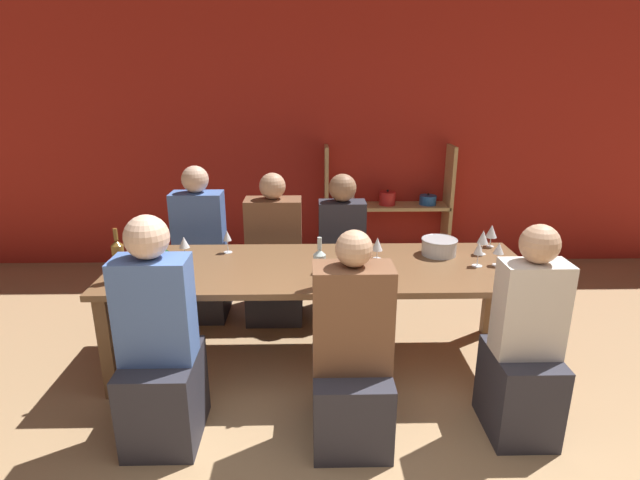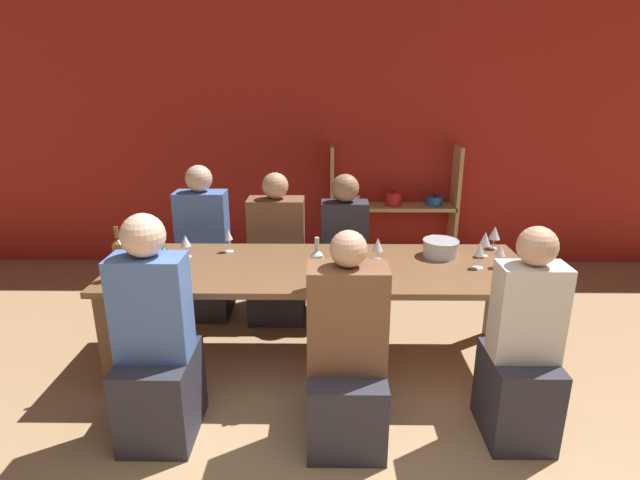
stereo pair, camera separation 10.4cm
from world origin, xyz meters
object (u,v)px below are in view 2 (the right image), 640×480
object	(u,v)px
wine_glass_red_e	(495,233)
cell_phone	(146,269)
wine_glass_red_c	(500,251)
wine_glass_empty_a	(158,236)
wine_glass_red_b	(341,259)
shelf_unit	(391,230)
dining_table	(320,276)
person_far_a	(205,260)
person_near_c	(157,357)
wine_glass_white_c	(485,239)
wine_glass_white_b	(480,251)
wine_glass_empty_b	(378,245)
wine_bottle_amber	(164,261)
wine_glass_red_a	(185,242)
person_near_b	(346,367)
person_far_b	(344,265)
mixing_bowl	(440,247)
wine_glass_red_d	(321,258)
wine_bottle_dark	(120,258)
wine_glass_white_a	(228,236)
person_near_a	(521,362)
person_far_c	(277,265)
wine_bottle_green	(317,268)

from	to	relation	value
wine_glass_red_e	cell_phone	size ratio (longest dim) A/B	1.04
wine_glass_red_c	wine_glass_empty_a	xyz separation A→B (m)	(-2.35, 0.25, 0.02)
wine_glass_red_b	wine_glass_red_e	distance (m)	1.26
shelf_unit	dining_table	xyz separation A→B (m)	(-0.74, -1.90, 0.25)
cell_phone	person_far_a	world-z (taller)	person_far_a
person_far_a	person_near_c	bearing A→B (deg)	93.63
dining_table	wine_glass_white_c	world-z (taller)	wine_glass_white_c
wine_glass_white_b	wine_glass_empty_b	world-z (taller)	wine_glass_white_b
wine_glass_white_b	wine_glass_empty_a	distance (m)	2.23
wine_bottle_amber	cell_phone	xyz separation A→B (m)	(-0.18, 0.16, -0.11)
wine_glass_red_a	wine_glass_empty_b	world-z (taller)	wine_glass_red_a
person_near_b	person_far_b	size ratio (longest dim) A/B	1.00
shelf_unit	wine_glass_white_b	world-z (taller)	shelf_unit
dining_table	person_near_c	world-z (taller)	person_near_c
wine_glass_white_b	person_near_b	xyz separation A→B (m)	(-0.91, -0.75, -0.41)
wine_glass_red_a	cell_phone	size ratio (longest dim) A/B	0.98
mixing_bowl	wine_glass_red_c	size ratio (longest dim) A/B	1.60
wine_glass_empty_b	wine_glass_red_d	world-z (taller)	wine_glass_empty_b
wine_glass_white_b	wine_glass_red_e	size ratio (longest dim) A/B	1.00
wine_glass_red_b	wine_glass_empty_b	bearing A→B (deg)	46.88
mixing_bowl	wine_bottle_dark	world-z (taller)	wine_bottle_dark
wine_glass_red_a	wine_glass_red_d	distance (m)	1.00
wine_glass_white_c	wine_glass_white_a	bearing A→B (deg)	177.57
wine_glass_white_a	person_near_a	world-z (taller)	person_near_a
mixing_bowl	person_far_c	world-z (taller)	person_far_c
wine_glass_red_c	shelf_unit	bearing A→B (deg)	103.49
wine_glass_white_b	person_far_b	size ratio (longest dim) A/B	0.14
wine_glass_red_b	person_near_c	bearing A→B (deg)	-149.47
person_near_b	person_far_b	xyz separation A→B (m)	(0.04, 1.53, 0.02)
cell_phone	person_near_c	bearing A→B (deg)	-68.53
wine_bottle_amber	wine_glass_empty_a	bearing A→B (deg)	111.54
wine_glass_white_c	wine_glass_red_e	size ratio (longest dim) A/B	1.06
person_near_b	wine_glass_empty_a	bearing A→B (deg)	142.50
person_far_c	wine_glass_red_d	bearing A→B (deg)	112.21
wine_glass_red_c	cell_phone	world-z (taller)	wine_glass_red_c
wine_bottle_green	person_far_a	xyz separation A→B (m)	(-0.97, 1.19, -0.39)
mixing_bowl	wine_glass_red_d	bearing A→B (deg)	-158.21
wine_glass_red_c	person_far_a	bearing A→B (deg)	159.08
wine_bottle_amber	person_near_b	distance (m)	1.31
wine_bottle_amber	wine_glass_empty_a	size ratio (longest dim) A/B	1.60
cell_phone	person_near_b	distance (m)	1.50
person_far_a	person_far_c	bearing A→B (deg)	177.16
wine_bottle_green	person_far_a	bearing A→B (deg)	129.23
person_far_a	shelf_unit	bearing A→B (deg)	-147.86
wine_glass_white_c	person_far_c	distance (m)	1.69
wine_glass_white_c	mixing_bowl	bearing A→B (deg)	179.58
wine_glass_white_b	person_far_a	distance (m)	2.25
wine_glass_empty_b	wine_glass_red_e	size ratio (longest dim) A/B	0.93
wine_glass_white_b	wine_glass_white_c	world-z (taller)	wine_glass_white_c
wine_bottle_dark	wine_glass_red_b	bearing A→B (deg)	3.26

